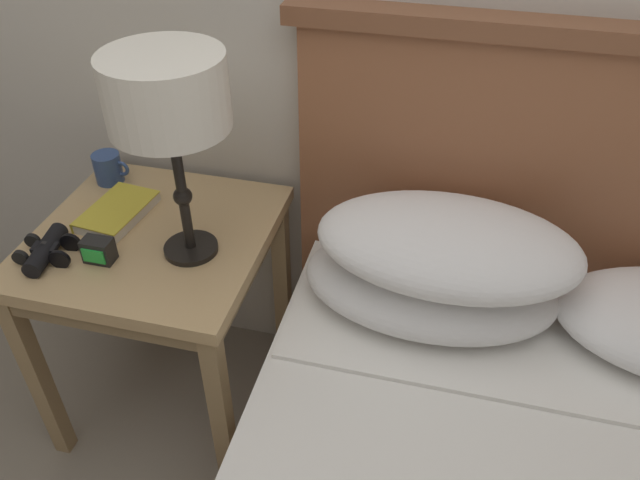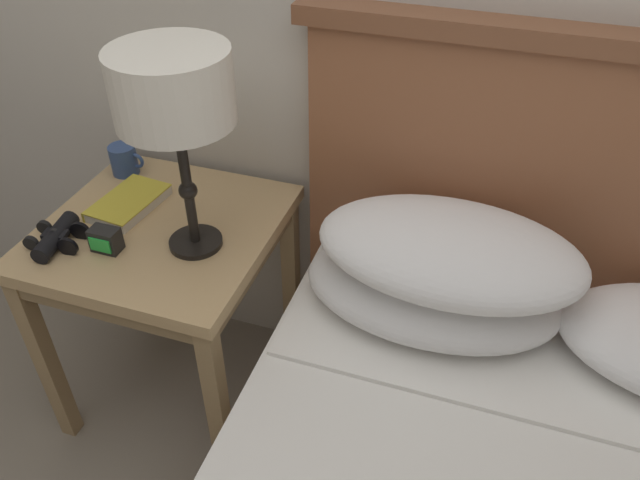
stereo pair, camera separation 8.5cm
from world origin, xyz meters
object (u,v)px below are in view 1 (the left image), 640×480
object	(u,v)px
binoculars_pair	(46,250)
book_on_nightstand	(117,211)
table_lamp	(167,99)
nightstand	(156,259)
coffee_mug	(108,168)
alarm_clock	(98,250)

from	to	relation	value
binoculars_pair	book_on_nightstand	bearing A→B (deg)	68.41
table_lamp	nightstand	bearing A→B (deg)	162.35
coffee_mug	book_on_nightstand	bearing A→B (deg)	-56.09
book_on_nightstand	alarm_clock	distance (m)	0.18
binoculars_pair	coffee_mug	xyz separation A→B (m)	(-0.02, 0.34, 0.02)
table_lamp	alarm_clock	distance (m)	0.42
table_lamp	book_on_nightstand	bearing A→B (deg)	160.55
nightstand	book_on_nightstand	distance (m)	0.16
binoculars_pair	coffee_mug	bearing A→B (deg)	93.92
book_on_nightstand	coffee_mug	world-z (taller)	coffee_mug
coffee_mug	alarm_clock	bearing A→B (deg)	-64.97
nightstand	coffee_mug	bearing A→B (deg)	138.04
nightstand	book_on_nightstand	bearing A→B (deg)	158.61
alarm_clock	nightstand	bearing A→B (deg)	63.03
coffee_mug	alarm_clock	size ratio (longest dim) A/B	1.47
book_on_nightstand	alarm_clock	xyz separation A→B (m)	(0.05, -0.17, 0.02)
nightstand	alarm_clock	size ratio (longest dim) A/B	9.09
book_on_nightstand	binoculars_pair	xyz separation A→B (m)	(-0.08, -0.19, 0.01)
book_on_nightstand	nightstand	bearing A→B (deg)	-21.39
table_lamp	binoculars_pair	world-z (taller)	table_lamp
nightstand	table_lamp	distance (m)	0.50
nightstand	coffee_mug	xyz separation A→B (m)	(-0.22, 0.19, 0.13)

